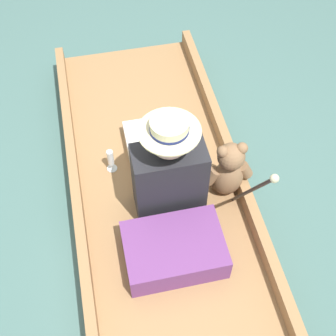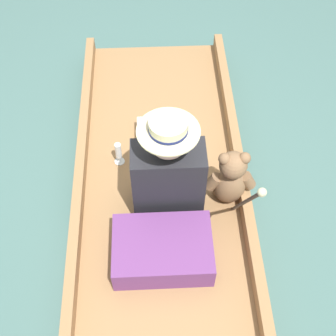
{
  "view_description": "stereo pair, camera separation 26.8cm",
  "coord_description": "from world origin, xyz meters",
  "px_view_note": "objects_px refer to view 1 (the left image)",
  "views": [
    {
      "loc": [
        -0.3,
        -1.71,
        2.64
      ],
      "look_at": [
        0.04,
        -0.14,
        0.5
      ],
      "focal_mm": 50.0,
      "sensor_mm": 36.0,
      "label": 1
    },
    {
      "loc": [
        -0.03,
        -1.74,
        2.64
      ],
      "look_at": [
        0.04,
        -0.14,
        0.5
      ],
      "focal_mm": 50.0,
      "sensor_mm": 36.0,
      "label": 2
    }
  ],
  "objects_px": {
    "teddy_bear": "(228,171)",
    "wine_glass": "(111,159)",
    "seated_person": "(166,166)",
    "walking_cane": "(255,188)"
  },
  "relations": [
    {
      "from": "seated_person",
      "to": "teddy_bear",
      "type": "relative_size",
      "value": 1.81
    },
    {
      "from": "seated_person",
      "to": "walking_cane",
      "type": "height_order",
      "value": "seated_person"
    },
    {
      "from": "seated_person",
      "to": "wine_glass",
      "type": "relative_size",
      "value": 4.59
    },
    {
      "from": "teddy_bear",
      "to": "seated_person",
      "type": "bearing_deg",
      "value": 169.24
    },
    {
      "from": "teddy_bear",
      "to": "wine_glass",
      "type": "height_order",
      "value": "teddy_bear"
    },
    {
      "from": "seated_person",
      "to": "walking_cane",
      "type": "xyz_separation_m",
      "value": [
        0.4,
        -0.38,
        0.17
      ]
    },
    {
      "from": "seated_person",
      "to": "walking_cane",
      "type": "distance_m",
      "value": 0.58
    },
    {
      "from": "teddy_bear",
      "to": "wine_glass",
      "type": "xyz_separation_m",
      "value": [
        -0.69,
        0.32,
        -0.11
      ]
    },
    {
      "from": "seated_person",
      "to": "teddy_bear",
      "type": "bearing_deg",
      "value": -0.7
    },
    {
      "from": "wine_glass",
      "to": "teddy_bear",
      "type": "bearing_deg",
      "value": -25.28
    }
  ]
}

